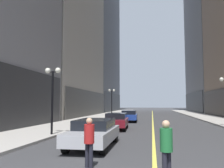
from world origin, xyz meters
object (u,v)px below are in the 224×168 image
object	(u,v)px
car_silver	(94,132)
street_lamp_left_far	(112,97)
car_maroon	(116,121)
street_lamp_left_near	(53,86)
car_blue	(129,116)
pedestrian_in_green_parka	(166,146)
pedestrian_in_red_jacket	(89,139)

from	to	relation	value
car_silver	street_lamp_left_far	size ratio (longest dim) A/B	1.05
car_maroon	street_lamp_left_near	world-z (taller)	street_lamp_left_near
car_maroon	street_lamp_left_far	distance (m)	18.36
street_lamp_left_near	car_blue	bearing A→B (deg)	74.79
car_blue	street_lamp_left_near	distance (m)	14.22
pedestrian_in_green_parka	street_lamp_left_far	bearing A→B (deg)	102.37
car_silver	car_blue	world-z (taller)	same
car_maroon	pedestrian_in_red_jacket	size ratio (longest dim) A/B	2.71
car_silver	street_lamp_left_far	world-z (taller)	street_lamp_left_far
car_maroon	street_lamp_left_near	distance (m)	6.55
car_blue	pedestrian_in_red_jacket	distance (m)	20.26
car_silver	street_lamp_left_near	world-z (taller)	street_lamp_left_near
pedestrian_in_green_parka	street_lamp_left_far	distance (m)	31.40
car_maroon	pedestrian_in_red_jacket	distance (m)	11.76
car_silver	pedestrian_in_green_parka	size ratio (longest dim) A/B	2.85
car_blue	street_lamp_left_near	size ratio (longest dim) A/B	1.05
car_silver	street_lamp_left_far	bearing A→B (deg)	97.80
car_blue	street_lamp_left_far	xyz separation A→B (m)	(-3.67, 9.33, 2.54)
car_blue	street_lamp_left_near	xyz separation A→B (m)	(-3.67, -13.51, 2.54)
car_maroon	car_blue	distance (m)	8.53
car_maroon	pedestrian_in_green_parka	size ratio (longest dim) A/B	2.68
car_silver	car_maroon	bearing A→B (deg)	90.92
car_blue	street_lamp_left_far	distance (m)	10.35
street_lamp_left_near	street_lamp_left_far	xyz separation A→B (m)	(0.00, 22.84, 0.00)
car_silver	pedestrian_in_red_jacket	bearing A→B (deg)	-78.59
car_maroon	street_lamp_left_near	size ratio (longest dim) A/B	0.99
pedestrian_in_red_jacket	street_lamp_left_near	bearing A→B (deg)	122.44
car_silver	pedestrian_in_red_jacket	size ratio (longest dim) A/B	2.88
car_maroon	car_blue	xyz separation A→B (m)	(0.25, 8.53, 0.00)
car_silver	car_maroon	xyz separation A→B (m)	(-0.13, 8.08, -0.00)
car_blue	pedestrian_in_red_jacket	world-z (taller)	pedestrian_in_red_jacket
street_lamp_left_far	pedestrian_in_red_jacket	bearing A→B (deg)	-81.75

